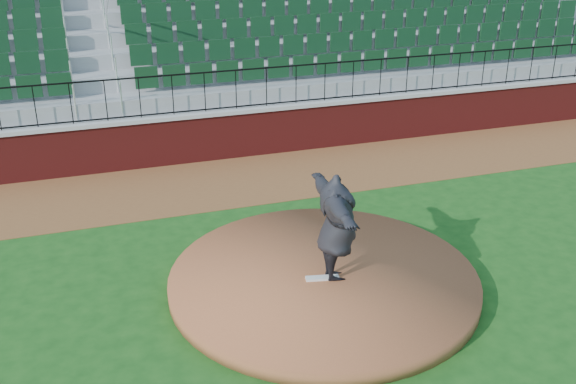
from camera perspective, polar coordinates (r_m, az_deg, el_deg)
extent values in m
plane|color=#174915|center=(11.89, 2.28, -8.53)|extent=(90.00, 90.00, 0.00)
cube|color=brown|center=(16.49, -4.22, 1.08)|extent=(34.00, 3.20, 0.01)
cube|color=maroon|center=(17.74, -5.56, 4.74)|extent=(34.00, 0.35, 1.20)
cube|color=#B7B7B7|center=(17.54, -5.64, 6.75)|extent=(34.00, 0.45, 0.10)
cube|color=maroon|center=(22.50, -9.06, 14.28)|extent=(34.00, 0.50, 5.50)
cylinder|color=brown|center=(12.03, 3.00, -7.45)|extent=(5.43, 5.43, 0.25)
cube|color=silver|center=(11.81, 2.91, -7.25)|extent=(0.60, 0.26, 0.04)
imported|color=black|center=(11.42, 4.15, -3.00)|extent=(0.91, 2.44, 1.94)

